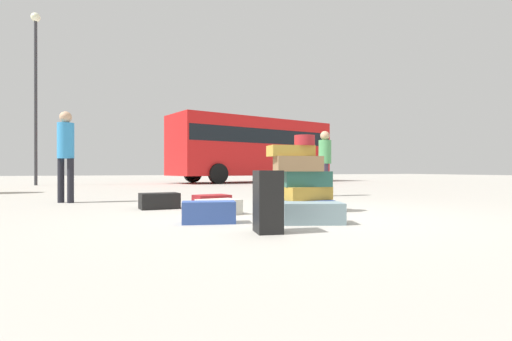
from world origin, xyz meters
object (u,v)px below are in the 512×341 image
suitcase_black_white_trunk (159,201)px  lamp_post (36,75)px  person_tourist_with_camera (66,148)px  suitcase_black_foreground_near (268,201)px  suitcase_cream_upright_blue (219,207)px  parked_bus (253,146)px  suitcase_tower (302,179)px  person_bearded_onlooker (325,157)px  suitcase_slate_left_side (313,213)px  suitcase_maroon_behind_tower (212,202)px  suitcase_navy_foreground_far (209,212)px

suitcase_black_white_trunk → lamp_post: 12.50m
suitcase_black_white_trunk → person_tourist_with_camera: 2.51m
suitcase_black_foreground_near → suitcase_black_white_trunk: bearing=113.8°
suitcase_cream_upright_blue → parked_bus: size_ratio=0.06×
suitcase_black_white_trunk → parked_bus: parked_bus is taller
suitcase_black_foreground_near → person_tourist_with_camera: size_ratio=0.36×
suitcase_tower → person_bearded_onlooker: size_ratio=0.73×
suitcase_tower → suitcase_cream_upright_blue: suitcase_tower is taller
suitcase_black_foreground_near → suitcase_cream_upright_blue: bearing=100.8°
suitcase_slate_left_side → lamp_post: bearing=129.1°
suitcase_tower → parked_bus: parked_bus is taller
person_tourist_with_camera → suitcase_cream_upright_blue: bearing=-16.2°
suitcase_black_white_trunk → suitcase_slate_left_side: (1.44, -2.40, -0.00)m
suitcase_black_white_trunk → person_bearded_onlooker: (4.08, 1.59, 0.80)m
suitcase_black_foreground_near → lamp_post: lamp_post is taller
person_tourist_with_camera → suitcase_tower: bearing=-4.9°
suitcase_black_white_trunk → suitcase_slate_left_side: 2.80m
suitcase_black_white_trunk → suitcase_maroon_behind_tower: 0.84m
suitcase_black_foreground_near → suitcase_tower: bearing=61.5°
suitcase_black_white_trunk → suitcase_navy_foreground_far: (0.31, -1.93, 0.00)m
suitcase_cream_upright_blue → suitcase_black_foreground_near: 1.70m
suitcase_black_white_trunk → suitcase_navy_foreground_far: 1.96m
suitcase_black_white_trunk → suitcase_black_foreground_near: size_ratio=0.98×
suitcase_slate_left_side → person_bearded_onlooker: person_bearded_onlooker is taller
parked_bus → lamp_post: size_ratio=1.28×
suitcase_black_white_trunk → suitcase_cream_upright_blue: 1.30m
suitcase_black_foreground_near → suitcase_slate_left_side: bearing=38.3°
person_bearded_onlooker → person_tourist_with_camera: 5.59m
suitcase_cream_upright_blue → suitcase_maroon_behind_tower: 0.89m
parked_bus → lamp_post: lamp_post is taller
suitcase_black_white_trunk → suitcase_black_foreground_near: (0.69, -2.80, 0.19)m
suitcase_cream_upright_blue → suitcase_maroon_behind_tower: suitcase_maroon_behind_tower is taller
lamp_post → suitcase_maroon_behind_tower: bearing=-70.0°
suitcase_cream_upright_blue → suitcase_navy_foreground_far: bearing=-123.8°
lamp_post → suitcase_navy_foreground_far: bearing=-74.4°
suitcase_cream_upright_blue → suitcase_navy_foreground_far: size_ratio=0.89×
suitcase_black_white_trunk → parked_bus: 13.54m
suitcase_cream_upright_blue → person_bearded_onlooker: (3.41, 2.71, 0.82)m
suitcase_navy_foreground_far → parked_bus: bearing=79.8°
suitcase_black_foreground_near → person_bearded_onlooker: bearing=62.3°
person_tourist_with_camera → lamp_post: size_ratio=0.25×
lamp_post → suitcase_tower: bearing=-67.2°
suitcase_maroon_behind_tower → suitcase_black_foreground_near: (-0.11, -2.57, 0.20)m
person_bearded_onlooker → lamp_post: (-7.45, 9.65, 3.51)m
suitcase_tower → suitcase_black_white_trunk: suitcase_tower is taller
lamp_post → person_bearded_onlooker: bearing=-52.4°
person_bearded_onlooker → parked_bus: bearing=-147.7°
suitcase_black_white_trunk → person_bearded_onlooker: person_bearded_onlooker is taller
suitcase_tower → suitcase_black_foreground_near: 1.96m
suitcase_navy_foreground_far → suitcase_black_foreground_near: suitcase_black_foreground_near is taller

